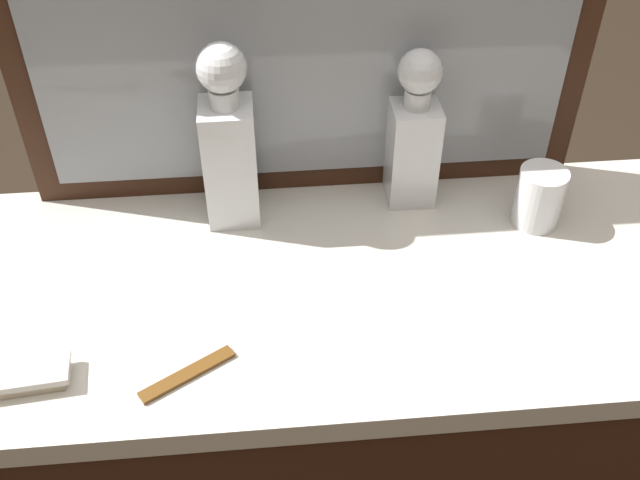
{
  "coord_description": "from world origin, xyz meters",
  "views": [
    {
      "loc": [
        -0.07,
        -0.81,
        1.72
      ],
      "look_at": [
        0.0,
        0.0,
        1.0
      ],
      "focal_mm": 42.3,
      "sensor_mm": 36.0,
      "label": 1
    }
  ],
  "objects_px": {
    "silver_brush_front": "(12,378)",
    "crystal_decanter_center": "(413,142)",
    "crystal_decanter_left": "(230,153)",
    "crystal_tumbler_front": "(539,199)",
    "tortoiseshell_comb": "(187,374)"
  },
  "relations": [
    {
      "from": "crystal_decanter_center",
      "to": "silver_brush_front",
      "type": "height_order",
      "value": "crystal_decanter_center"
    },
    {
      "from": "crystal_decanter_center",
      "to": "crystal_tumbler_front",
      "type": "xyz_separation_m",
      "value": [
        0.19,
        -0.08,
        -0.06
      ]
    },
    {
      "from": "tortoiseshell_comb",
      "to": "silver_brush_front",
      "type": "bearing_deg",
      "value": 178.3
    },
    {
      "from": "crystal_decanter_left",
      "to": "crystal_tumbler_front",
      "type": "xyz_separation_m",
      "value": [
        0.49,
        -0.06,
        -0.08
      ]
    },
    {
      "from": "crystal_decanter_left",
      "to": "crystal_tumbler_front",
      "type": "bearing_deg",
      "value": -7.08
    },
    {
      "from": "crystal_decanter_left",
      "to": "tortoiseshell_comb",
      "type": "bearing_deg",
      "value": -101.18
    },
    {
      "from": "crystal_decanter_center",
      "to": "crystal_tumbler_front",
      "type": "height_order",
      "value": "crystal_decanter_center"
    },
    {
      "from": "crystal_decanter_center",
      "to": "crystal_decanter_left",
      "type": "distance_m",
      "value": 0.3
    },
    {
      "from": "crystal_tumbler_front",
      "to": "silver_brush_front",
      "type": "distance_m",
      "value": 0.83
    },
    {
      "from": "crystal_decanter_center",
      "to": "tortoiseshell_comb",
      "type": "bearing_deg",
      "value": -135.41
    },
    {
      "from": "crystal_decanter_center",
      "to": "tortoiseshell_comb",
      "type": "xyz_separation_m",
      "value": [
        -0.36,
        -0.36,
        -0.11
      ]
    },
    {
      "from": "crystal_decanter_center",
      "to": "crystal_decanter_left",
      "type": "height_order",
      "value": "crystal_decanter_left"
    },
    {
      "from": "crystal_tumbler_front",
      "to": "silver_brush_front",
      "type": "xyz_separation_m",
      "value": [
        -0.78,
        -0.27,
        -0.03
      ]
    },
    {
      "from": "silver_brush_front",
      "to": "crystal_decanter_center",
      "type": "bearing_deg",
      "value": 30.76
    },
    {
      "from": "silver_brush_front",
      "to": "tortoiseshell_comb",
      "type": "bearing_deg",
      "value": -1.7
    }
  ]
}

